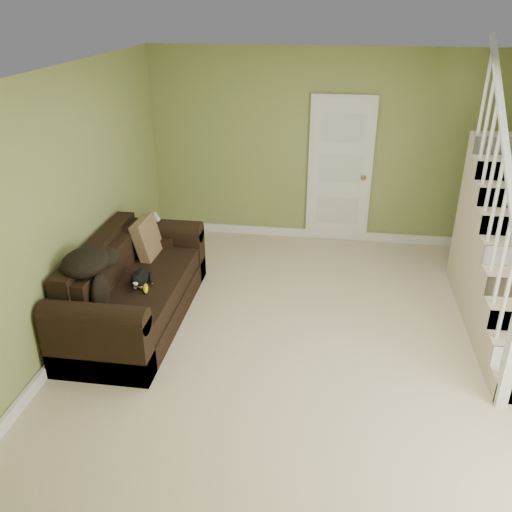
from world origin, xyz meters
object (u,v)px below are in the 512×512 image
(sofa, at_px, (132,291))
(side_table, at_px, (156,254))
(banana, at_px, (146,288))
(cat, at_px, (139,278))

(sofa, relative_size, side_table, 2.77)
(sofa, xyz_separation_m, banana, (0.24, -0.21, 0.17))
(sofa, bearing_deg, cat, -38.97)
(side_table, relative_size, cat, 1.83)
(sofa, distance_m, cat, 0.29)
(cat, relative_size, banana, 2.32)
(sofa, bearing_deg, side_table, 93.65)
(sofa, xyz_separation_m, cat, (0.14, -0.12, 0.22))
(side_table, relative_size, banana, 4.25)
(side_table, bearing_deg, sofa, -86.35)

